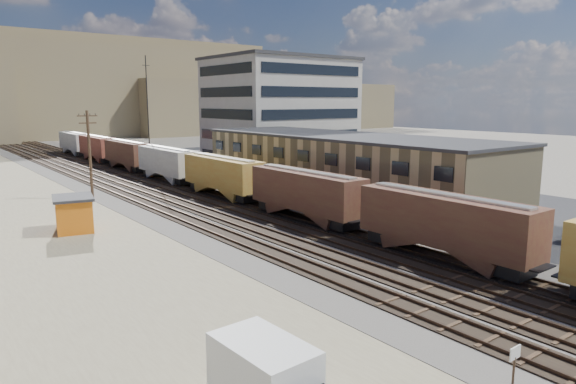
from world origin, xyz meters
TOP-DOWN VIEW (x-y plane):
  - ground at (0.00, 0.00)m, footprint 300.00×300.00m
  - ballast_bed at (0.00, 50.00)m, footprint 18.00×200.00m
  - asphalt_lot at (22.00, 35.00)m, footprint 26.00×120.00m
  - rail_tracks at (-0.55, 50.00)m, footprint 11.40×200.00m
  - freight_train at (3.80, 41.01)m, footprint 3.00×119.74m
  - warehouse at (14.98, 25.00)m, footprint 12.40×40.40m
  - office_tower at (27.95, 54.95)m, footprint 22.60×18.60m
  - utility_pole_north at (-8.50, 42.00)m, footprint 2.20×0.32m
  - radio_mast at (6.00, 60.00)m, footprint 1.20×0.16m
  - maintenance_shed at (-14.42, 27.32)m, footprint 3.96×4.69m
  - sign_post at (-8.00, -8.75)m, footprint 0.69×0.09m
  - parked_car_silver at (25.59, 13.64)m, footprint 6.16×4.13m
  - parked_car_blue at (26.37, 39.30)m, footprint 5.02×5.39m
  - parked_car_far at (30.91, 50.32)m, footprint 3.22×4.69m

SIDE VIEW (x-z plane):
  - ground at x=0.00m, z-range 0.00..0.00m
  - asphalt_lot at x=22.00m, z-range 0.00..0.04m
  - ballast_bed at x=0.00m, z-range 0.00..0.06m
  - rail_tracks at x=-0.55m, z-range -0.01..0.23m
  - parked_car_blue at x=26.37m, z-range 0.00..1.41m
  - parked_car_far at x=30.91m, z-range 0.00..1.48m
  - parked_car_silver at x=25.59m, z-range 0.00..1.66m
  - sign_post at x=-8.00m, z-range 0.33..2.14m
  - maintenance_shed at x=-14.42m, z-range 0.04..3.06m
  - freight_train at x=3.80m, z-range 0.56..5.02m
  - warehouse at x=14.98m, z-range 0.03..7.28m
  - utility_pole_north at x=-8.50m, z-range 0.30..10.30m
  - radio_mast at x=6.00m, z-range 0.12..18.12m
  - office_tower at x=27.95m, z-range 0.04..18.49m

